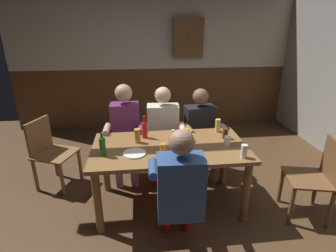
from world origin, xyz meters
TOP-DOWN VIEW (x-y plane):
  - ground_plane at (0.00, 0.00)m, footprint 6.66×6.66m
  - back_wall_upper at (0.00, 2.84)m, footprint 5.27×0.12m
  - back_wall_wainscot at (0.00, 2.84)m, footprint 5.27×0.12m
  - dining_table at (0.00, 0.18)m, footprint 1.65×0.89m
  - person_0 at (-0.50, 0.86)m, footprint 0.51×0.52m
  - person_1 at (-0.00, 0.86)m, footprint 0.57×0.54m
  - person_2 at (0.50, 0.85)m, footprint 0.56×0.56m
  - person_3 at (0.00, -0.50)m, footprint 0.53×0.54m
  - chair_empty_near_right at (-1.44, 0.75)m, footprint 0.57×0.57m
  - chair_empty_near_left at (1.50, -0.18)m, footprint 0.53×0.53m
  - table_candle at (0.07, 0.43)m, footprint 0.04×0.04m
  - plate_0 at (-0.37, 0.03)m, footprint 0.23×0.23m
  - bottle_0 at (-0.68, 0.03)m, footprint 0.06×0.06m
  - bottle_1 at (-0.26, 0.43)m, footprint 0.06×0.06m
  - pint_glass_0 at (0.65, 0.31)m, footprint 0.06×0.06m
  - pint_glass_1 at (0.03, 0.17)m, footprint 0.07×0.07m
  - pint_glass_2 at (-0.09, 0.01)m, footprint 0.06×0.06m
  - pint_glass_3 at (0.19, 0.30)m, footprint 0.08×0.08m
  - pint_glass_4 at (0.62, 0.51)m, footprint 0.06×0.06m
  - pint_glass_5 at (0.68, -0.16)m, footprint 0.06×0.06m
  - pint_glass_6 at (-0.34, 0.31)m, footprint 0.07×0.07m
  - pint_glass_7 at (0.61, 0.11)m, footprint 0.07×0.07m
  - wall_dart_cabinet at (0.64, 2.71)m, footprint 0.56×0.15m

SIDE VIEW (x-z plane):
  - ground_plane at x=0.00m, z-range 0.00..0.00m
  - chair_empty_near_right at x=-1.44m, z-range 0.04..0.92m
  - chair_empty_near_left at x=1.50m, z-range 0.04..0.92m
  - back_wall_wainscot at x=0.00m, z-range 0.00..1.14m
  - dining_table at x=0.00m, z-range 0.26..1.01m
  - person_2 at x=0.50m, z-range 0.06..1.24m
  - person_1 at x=0.00m, z-range 0.07..1.28m
  - person_3 at x=0.00m, z-range 0.06..1.29m
  - person_0 at x=-0.50m, z-range 0.07..1.32m
  - plate_0 at x=-0.37m, z-range 0.74..0.76m
  - table_candle at x=0.07m, z-range 0.74..0.82m
  - pint_glass_7 at x=0.61m, z-range 0.74..0.85m
  - pint_glass_1 at x=0.03m, z-range 0.74..0.85m
  - pint_glass_2 at x=-0.09m, z-range 0.74..0.85m
  - pint_glass_0 at x=0.65m, z-range 0.74..0.86m
  - pint_glass_5 at x=0.68m, z-range 0.74..0.88m
  - pint_glass_3 at x=0.19m, z-range 0.74..0.88m
  - pint_glass_4 at x=0.62m, z-range 0.74..0.90m
  - pint_glass_6 at x=-0.34m, z-range 0.74..0.90m
  - bottle_0 at x=-0.68m, z-range 0.72..0.96m
  - bottle_1 at x=-0.26m, z-range 0.71..0.97m
  - wall_dart_cabinet at x=0.64m, z-range 1.36..2.06m
  - back_wall_upper at x=0.00m, z-range 1.14..2.60m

